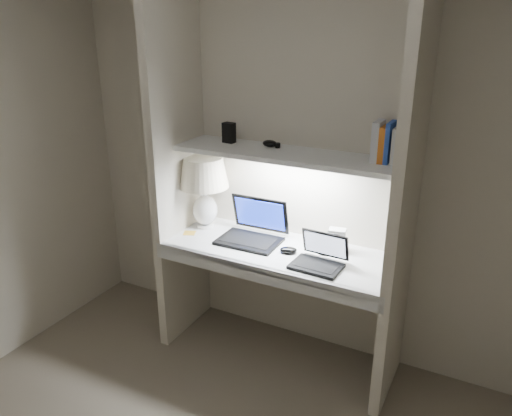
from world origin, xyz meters
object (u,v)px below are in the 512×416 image
Objects in this scene: laptop_netbook at (319,258)px; speaker at (337,240)px; laptop_main at (253,231)px; table_lamp at (204,181)px; book_row at (393,144)px.

speaker is (0.03, 0.22, 0.03)m from laptop_netbook.
table_lamp is at bearing 174.65° from laptop_main.
table_lamp is at bearing 171.60° from speaker.
book_row is (0.30, 0.24, 0.66)m from laptop_netbook.
table_lamp reaches higher than speaker.
speaker is at bearing 7.05° from laptop_main.
laptop_main is (0.38, -0.03, -0.27)m from table_lamp.
speaker is (0.54, 0.08, 0.01)m from laptop_main.
table_lamp is 2.19× the size of book_row.
table_lamp is 1.64× the size of laptop_netbook.
book_row is at bearing 41.44° from laptop_netbook.
speaker is (0.92, 0.05, -0.26)m from table_lamp.
laptop_netbook is (0.89, -0.18, -0.29)m from table_lamp.
book_row reaches higher than laptop_main.
speaker is 0.69m from book_row.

